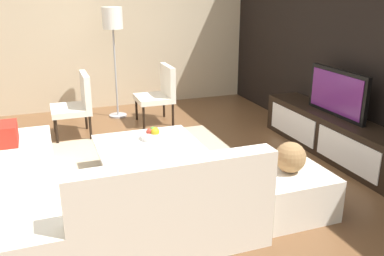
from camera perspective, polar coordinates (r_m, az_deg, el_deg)
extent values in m
plane|color=brown|center=(4.52, -6.59, -7.44)|extent=(14.00, 14.00, 0.00)
cube|color=black|center=(5.39, 22.43, 11.12)|extent=(6.40, 0.12, 2.80)
cube|color=beige|center=(7.27, -11.70, 13.74)|extent=(0.12, 5.20, 2.80)
cube|color=tan|center=(4.61, -6.89, -6.86)|extent=(2.95, 2.59, 0.01)
cube|color=black|center=(5.45, 18.60, -0.87)|extent=(2.34, 0.46, 0.50)
cube|color=white|center=(5.72, 13.44, 0.54)|extent=(0.99, 0.01, 0.35)
cube|color=white|center=(4.92, 20.26, -3.16)|extent=(0.99, 0.01, 0.35)
cube|color=black|center=(5.30, 19.19, 4.54)|extent=(1.00, 0.05, 0.56)
cube|color=#591E66|center=(5.28, 18.94, 4.52)|extent=(0.90, 0.01, 0.47)
cube|color=silver|center=(4.18, -23.74, -8.15)|extent=(2.54, 0.85, 0.42)
cube|color=silver|center=(3.51, -3.98, -11.73)|extent=(0.85, 1.57, 0.42)
cube|color=silver|center=(3.03, -2.34, -8.06)|extent=(0.18, 1.57, 0.41)
cube|color=red|center=(4.77, -23.86, -0.73)|extent=(0.36, 0.20, 0.22)
cube|color=red|center=(3.51, 2.13, -7.27)|extent=(0.60, 0.44, 0.06)
cube|color=black|center=(4.57, -5.75, -4.88)|extent=(0.86, 0.86, 0.33)
cube|color=white|center=(4.49, -5.83, -2.65)|extent=(1.08, 1.08, 0.05)
cylinder|color=black|center=(6.26, -18.24, 1.11)|extent=(0.04, 0.04, 0.38)
cylinder|color=black|center=(5.79, -17.99, -0.27)|extent=(0.04, 0.04, 0.38)
cylinder|color=black|center=(6.29, -14.24, 1.55)|extent=(0.04, 0.04, 0.38)
cylinder|color=black|center=(5.82, -13.68, 0.21)|extent=(0.04, 0.04, 0.38)
cube|color=silver|center=(5.98, -16.20, 2.41)|extent=(0.57, 0.52, 0.08)
cube|color=silver|center=(5.93, -14.32, 5.09)|extent=(0.57, 0.08, 0.45)
cylinder|color=#A5A5AA|center=(6.86, -10.04, 1.72)|extent=(0.28, 0.28, 0.02)
cylinder|color=#A5A5AA|center=(6.69, -10.37, 7.36)|extent=(0.03, 0.03, 1.35)
cylinder|color=white|center=(6.58, -10.81, 14.51)|extent=(0.30, 0.30, 0.32)
cube|color=silver|center=(3.98, 12.89, -8.42)|extent=(0.70, 0.70, 0.40)
cylinder|color=silver|center=(4.66, -5.22, -1.06)|extent=(0.28, 0.28, 0.07)
sphere|color=gold|center=(4.61, -5.03, -0.54)|extent=(0.09, 0.09, 0.09)
sphere|color=gold|center=(4.65, -4.98, -0.40)|extent=(0.08, 0.08, 0.08)
sphere|color=#4C8C33|center=(4.68, -5.33, -0.28)|extent=(0.08, 0.08, 0.08)
sphere|color=#B23326|center=(4.64, -5.83, -0.50)|extent=(0.07, 0.07, 0.07)
cylinder|color=black|center=(6.57, -7.59, 2.72)|extent=(0.04, 0.04, 0.38)
cylinder|color=black|center=(6.14, -6.60, 1.59)|extent=(0.04, 0.04, 0.38)
cylinder|color=black|center=(6.68, -3.84, 3.10)|extent=(0.04, 0.04, 0.38)
cylinder|color=black|center=(6.25, -2.62, 2.02)|extent=(0.04, 0.04, 0.38)
cube|color=silver|center=(6.36, -5.21, 4.02)|extent=(0.55, 0.53, 0.08)
cube|color=silver|center=(6.35, -3.33, 6.52)|extent=(0.55, 0.08, 0.45)
sphere|color=#997247|center=(3.84, 13.25, -3.90)|extent=(0.28, 0.28, 0.28)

